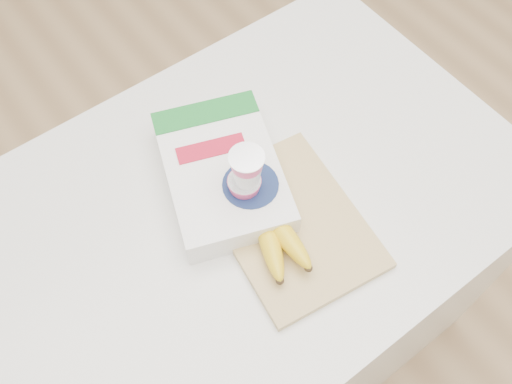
% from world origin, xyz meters
% --- Properties ---
extents(table, '(1.07, 0.71, 0.80)m').
position_xyz_m(table, '(0.00, 0.00, 0.40)').
color(table, silver).
rests_on(table, ground).
extents(cutting_board, '(0.27, 0.34, 0.02)m').
position_xyz_m(cutting_board, '(0.04, -0.09, 0.81)').
color(cutting_board, tan).
rests_on(cutting_board, table).
extents(bananas, '(0.11, 0.19, 0.05)m').
position_xyz_m(bananas, '(-0.00, -0.10, 0.84)').
color(bananas, '#382816').
rests_on(bananas, cutting_board).
extents(yogurt_stack, '(0.06, 0.06, 0.14)m').
position_xyz_m(yogurt_stack, '(0.00, -0.01, 0.90)').
color(yogurt_stack, white).
rests_on(yogurt_stack, cutting_board).
extents(cereal_box, '(0.29, 0.34, 0.07)m').
position_xyz_m(cereal_box, '(-0.00, 0.05, 0.84)').
color(cereal_box, white).
rests_on(cereal_box, table).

